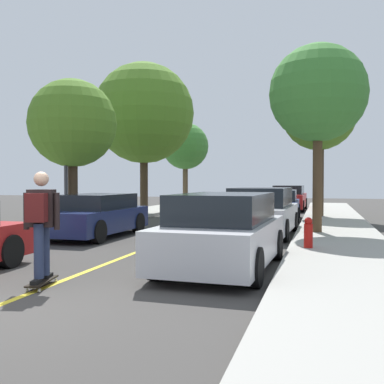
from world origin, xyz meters
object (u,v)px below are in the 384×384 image
(street_tree_right_near, at_px, (319,115))
(skateboarder, at_px, (41,219))
(street_tree_right_nearest, at_px, (318,94))
(fire_hydrant, at_px, (308,233))
(parked_car_left_near, at_px, (95,215))
(streetlamp, at_px, (66,143))
(parked_car_right_near, at_px, (261,212))
(parked_car_right_far, at_px, (278,205))
(skateboard, at_px, (42,281))
(street_tree_left_near, at_px, (144,113))
(parked_car_right_farthest, at_px, (289,198))
(street_tree_left_far, at_px, (185,147))
(street_tree_left_nearest, at_px, (73,124))
(parked_car_right_nearest, at_px, (223,232))

(street_tree_right_near, height_order, skateboarder, street_tree_right_near)
(street_tree_right_nearest, distance_m, fire_hydrant, 5.07)
(parked_car_left_near, distance_m, streetlamp, 3.16)
(fire_hydrant, bearing_deg, parked_car_right_near, 114.51)
(parked_car_right_far, height_order, street_tree_right_nearest, street_tree_right_nearest)
(parked_car_left_near, height_order, skateboard, parked_car_left_near)
(parked_car_left_near, bearing_deg, fire_hydrant, -13.77)
(parked_car_right_far, bearing_deg, streetlamp, -137.33)
(street_tree_left_near, distance_m, street_tree_right_nearest, 10.17)
(parked_car_right_far, bearing_deg, parked_car_right_farthest, 90.01)
(fire_hydrant, xyz_separation_m, skateboarder, (-3.93, -4.53, 0.59))
(parked_car_right_far, distance_m, fire_hydrant, 8.91)
(street_tree_left_far, height_order, skateboarder, street_tree_left_far)
(parked_car_right_farthest, xyz_separation_m, skateboarder, (-2.43, -20.18, 0.38))
(parked_car_right_near, height_order, skateboard, parked_car_right_near)
(skateboard, bearing_deg, parked_car_right_far, 79.58)
(parked_car_right_farthest, relative_size, skateboarder, 2.75)
(streetlamp, bearing_deg, skateboarder, -61.00)
(street_tree_left_near, bearing_deg, skateboard, -74.21)
(street_tree_left_far, xyz_separation_m, street_tree_right_nearest, (8.07, -13.00, 0.45))
(parked_car_left_near, xyz_separation_m, street_tree_left_nearest, (-1.66, 1.56, 2.98))
(street_tree_left_nearest, xyz_separation_m, street_tree_right_near, (8.07, 6.72, 0.94))
(street_tree_left_nearest, relative_size, street_tree_left_far, 0.97)
(street_tree_right_nearest, bearing_deg, parked_car_right_nearest, -106.41)
(skateboard, distance_m, skateboarder, 0.99)
(street_tree_left_near, height_order, skateboard, street_tree_left_near)
(parked_car_right_farthest, distance_m, street_tree_left_nearest, 14.40)
(streetlamp, bearing_deg, parked_car_right_farthest, 63.19)
(parked_car_right_near, relative_size, parked_car_right_farthest, 0.90)
(skateboard, bearing_deg, street_tree_right_nearest, 62.46)
(parked_car_right_far, bearing_deg, skateboarder, -100.37)
(parked_car_right_nearest, height_order, street_tree_right_nearest, street_tree_right_nearest)
(parked_car_right_nearest, height_order, skateboard, parked_car_right_nearest)
(parked_car_right_far, bearing_deg, street_tree_left_near, 173.31)
(parked_car_right_near, relative_size, parked_car_right_far, 1.00)
(parked_car_right_farthest, distance_m, skateboarder, 20.33)
(street_tree_right_near, height_order, streetlamp, street_tree_right_near)
(parked_car_right_nearest, distance_m, street_tree_left_nearest, 8.85)
(parked_car_right_far, height_order, street_tree_right_near, street_tree_right_near)
(parked_car_right_nearest, relative_size, streetlamp, 0.85)
(street_tree_left_far, xyz_separation_m, skateboarder, (3.97, -20.90, -2.74))
(parked_car_right_near, distance_m, street_tree_left_near, 9.88)
(street_tree_left_far, relative_size, fire_hydrant, 7.36)
(parked_car_right_nearest, bearing_deg, parked_car_left_near, 141.31)
(street_tree_left_far, distance_m, fire_hydrant, 18.48)
(street_tree_left_nearest, distance_m, streetlamp, 0.75)
(fire_hydrant, bearing_deg, skateboarder, -130.99)
(parked_car_right_farthest, relative_size, street_tree_left_near, 0.66)
(parked_car_right_nearest, height_order, street_tree_right_near, street_tree_right_near)
(skateboard, bearing_deg, streetlamp, 119.07)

